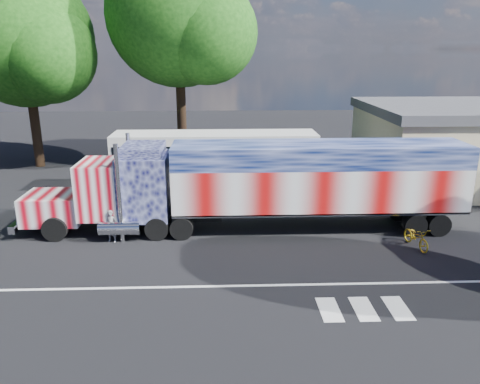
{
  "coord_description": "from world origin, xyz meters",
  "views": [
    {
      "loc": [
        -0.83,
        -18.93,
        8.62
      ],
      "look_at": [
        0.0,
        3.0,
        1.9
      ],
      "focal_mm": 35.0,
      "sensor_mm": 36.0,
      "label": 1
    }
  ],
  "objects_px": {
    "coach_bus": "(215,161)",
    "woman": "(111,226)",
    "tree_n_mid": "(180,16)",
    "tree_nw_a": "(26,39)",
    "semi_truck": "(263,183)",
    "bicycle": "(416,237)"
  },
  "relations": [
    {
      "from": "tree_n_mid",
      "to": "coach_bus",
      "type": "bearing_deg",
      "value": -70.3
    },
    {
      "from": "coach_bus",
      "to": "woman",
      "type": "distance_m",
      "value": 9.59
    },
    {
      "from": "woman",
      "to": "tree_nw_a",
      "type": "bearing_deg",
      "value": 132.44
    },
    {
      "from": "semi_truck",
      "to": "tree_n_mid",
      "type": "relative_size",
      "value": 1.35
    },
    {
      "from": "woman",
      "to": "tree_nw_a",
      "type": "relative_size",
      "value": 0.11
    },
    {
      "from": "tree_n_mid",
      "to": "tree_nw_a",
      "type": "distance_m",
      "value": 11.1
    },
    {
      "from": "tree_n_mid",
      "to": "tree_nw_a",
      "type": "relative_size",
      "value": 1.13
    },
    {
      "from": "semi_truck",
      "to": "woman",
      "type": "height_order",
      "value": "semi_truck"
    },
    {
      "from": "woman",
      "to": "tree_n_mid",
      "type": "height_order",
      "value": "tree_n_mid"
    },
    {
      "from": "semi_truck",
      "to": "tree_nw_a",
      "type": "bearing_deg",
      "value": 139.14
    },
    {
      "from": "coach_bus",
      "to": "bicycle",
      "type": "bearing_deg",
      "value": -45.82
    },
    {
      "from": "semi_truck",
      "to": "tree_n_mid",
      "type": "height_order",
      "value": "tree_n_mid"
    },
    {
      "from": "bicycle",
      "to": "coach_bus",
      "type": "bearing_deg",
      "value": 123.93
    },
    {
      "from": "semi_truck",
      "to": "woman",
      "type": "xyz_separation_m",
      "value": [
        -7.17,
        -1.38,
        -1.61
      ]
    },
    {
      "from": "semi_truck",
      "to": "woman",
      "type": "bearing_deg",
      "value": -169.11
    },
    {
      "from": "tree_n_mid",
      "to": "semi_truck",
      "type": "bearing_deg",
      "value": -70.42
    },
    {
      "from": "woman",
      "to": "bicycle",
      "type": "height_order",
      "value": "woman"
    },
    {
      "from": "semi_truck",
      "to": "coach_bus",
      "type": "distance_m",
      "value": 7.32
    },
    {
      "from": "bicycle",
      "to": "tree_nw_a",
      "type": "distance_m",
      "value": 29.2
    },
    {
      "from": "woman",
      "to": "tree_nw_a",
      "type": "xyz_separation_m",
      "value": [
        -8.69,
        15.09,
        8.53
      ]
    },
    {
      "from": "semi_truck",
      "to": "coach_bus",
      "type": "relative_size",
      "value": 1.72
    },
    {
      "from": "coach_bus",
      "to": "tree_n_mid",
      "type": "distance_m",
      "value": 11.54
    }
  ]
}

